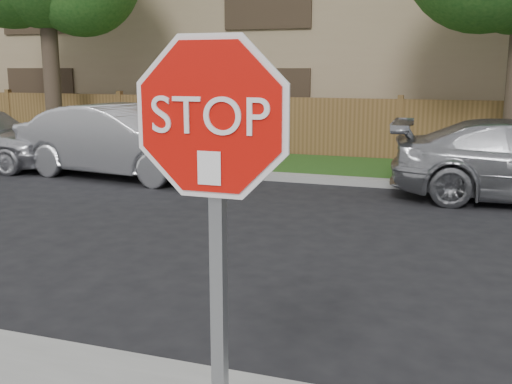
% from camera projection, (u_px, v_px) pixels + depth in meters
% --- Properties ---
extents(ground, '(90.00, 90.00, 0.00)m').
position_uv_depth(ground, '(235.00, 382.00, 4.58)').
color(ground, black).
rests_on(ground, ground).
extents(far_curb, '(70.00, 0.30, 0.15)m').
position_uv_depth(far_curb, '(380.00, 183.00, 12.10)').
color(far_curb, gray).
rests_on(far_curb, ground).
extents(grass_strip, '(70.00, 3.00, 0.12)m').
position_uv_depth(grass_strip, '(390.00, 171.00, 13.63)').
color(grass_strip, '#1E4714').
rests_on(grass_strip, ground).
extents(fence, '(70.00, 0.12, 1.60)m').
position_uv_depth(fence, '(399.00, 131.00, 14.96)').
color(fence, brown).
rests_on(fence, ground).
extents(apartment_building, '(35.20, 9.20, 7.20)m').
position_uv_depth(apartment_building, '(422.00, 31.00, 19.58)').
color(apartment_building, '#957D5C').
rests_on(apartment_building, ground).
extents(stop_sign, '(1.01, 0.13, 2.55)m').
position_uv_depth(stop_sign, '(214.00, 189.00, 2.69)').
color(stop_sign, gray).
rests_on(stop_sign, sidewalk_near).
extents(sedan_left, '(4.97, 2.26, 1.58)m').
position_uv_depth(sedan_left, '(121.00, 141.00, 13.05)').
color(sedan_left, silver).
rests_on(sedan_left, ground).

